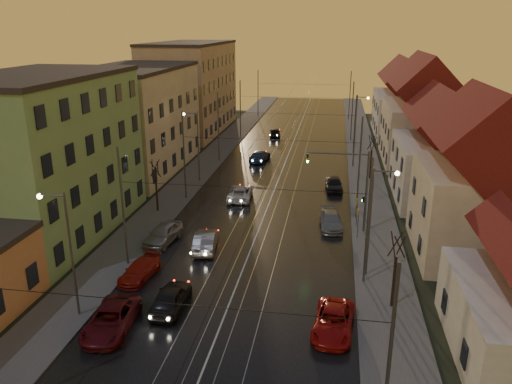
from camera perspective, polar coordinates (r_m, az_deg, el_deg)
The scene contains 45 objects.
ground at distance 28.86m, azimuth -5.14°, elevation -17.53°, with size 160.00×160.00×0.00m, color black.
road at distance 65.08m, azimuth 3.38°, elevation 3.43°, with size 16.00×120.00×0.04m, color black.
sidewalk_left at distance 66.75m, azimuth -5.20°, elevation 3.83°, with size 4.00×120.00×0.15m, color #4C4C4C.
sidewalk_right at distance 64.90m, azimuth 12.21°, elevation 3.05°, with size 4.00×120.00×0.15m, color #4C4C4C.
tram_rail_0 at distance 65.31m, azimuth 1.46°, elevation 3.55°, with size 0.06×120.00×0.03m, color gray.
tram_rail_1 at distance 65.15m, azimuth 2.71°, elevation 3.49°, with size 0.06×120.00×0.03m, color gray.
tram_rail_2 at distance 65.00m, azimuth 4.06°, elevation 3.43°, with size 0.06×120.00×0.03m, color gray.
tram_rail_3 at distance 64.90m, azimuth 5.32°, elevation 3.38°, with size 0.06×120.00×0.03m, color gray.
apartment_left_1 at distance 44.74m, azimuth -23.13°, elevation 3.52°, with size 10.00×18.00×13.00m, color #679860.
apartment_left_2 at distance 62.24m, azimuth -13.50°, elevation 7.90°, with size 10.00×20.00×12.00m, color tan.
apartment_left_3 at distance 84.51m, azimuth -7.36°, elevation 11.64°, with size 10.00×24.00×14.00m, color #947B60.
house_right_1 at distance 40.75m, azimuth 24.17°, elevation 0.47°, with size 8.67×10.20×10.80m.
house_right_2 at distance 53.15m, azimuth 20.69°, elevation 3.94°, with size 9.18×12.24×9.20m.
house_right_3 at distance 67.37m, azimuth 18.44°, elevation 8.08°, with size 9.18×14.28×11.50m.
house_right_4 at distance 85.09m, azimuth 16.58°, elevation 9.75°, with size 9.18×16.32×10.00m.
catenary_pole_r_0 at distance 20.86m, azimuth 14.92°, elevation -18.87°, with size 0.16×0.16×9.00m, color #595B60.
catenary_pole_l_1 at distance 36.96m, azimuth -14.97°, elevation -1.81°, with size 0.16×0.16×9.00m, color #595B60.
catenary_pole_r_1 at distance 34.01m, azimuth 12.67°, elevation -3.42°, with size 0.16×0.16×9.00m, color #595B60.
catenary_pole_l_2 at distance 50.37m, azimuth -8.21°, elevation 4.04°, with size 0.16×0.16×9.00m, color #595B60.
catenary_pole_r_2 at distance 48.25m, azimuth 11.75°, elevation 3.19°, with size 0.16×0.16×9.00m, color #595B60.
catenary_pole_l_3 at distance 64.49m, azimuth -4.32°, elevation 7.36°, with size 0.16×0.16×9.00m, color #595B60.
catenary_pole_r_3 at distance 62.84m, azimuth 11.25°, elevation 6.76°, with size 0.16×0.16×9.00m, color #595B60.
catenary_pole_l_4 at distance 78.93m, azimuth -1.80°, elevation 9.46°, with size 0.16×0.16×9.00m, color #595B60.
catenary_pole_r_4 at distance 77.59m, azimuth 10.93°, elevation 8.98°, with size 0.16×0.16×9.00m, color #595B60.
catenary_pole_l_5 at distance 96.48m, azimuth 0.23°, elevation 11.14°, with size 0.16×0.16×9.00m, color #595B60.
catenary_pole_r_5 at distance 95.39m, azimuth 10.68°, elevation 10.74°, with size 0.16×0.16×9.00m, color #595B60.
street_lamp_0 at distance 31.29m, azimuth -20.96°, elevation -5.46°, with size 1.75×0.32×8.00m.
street_lamp_1 at distance 34.84m, azimuth 13.46°, elevation -2.26°, with size 1.75×0.32×8.00m.
street_lamp_2 at distance 56.01m, azimuth -6.94°, elevation 5.97°, with size 1.75×0.32×8.00m.
street_lamp_3 at distance 69.66m, azimuth 11.52°, elevation 8.20°, with size 1.75×0.32×8.00m.
traffic_light_mast at distance 42.43m, azimuth 11.23°, elevation 1.25°, with size 5.30×0.32×7.20m.
bare_tree_0 at distance 47.80m, azimuth -11.32°, elevation 0.55°, with size 1.09×1.09×5.11m.
bare_tree_1 at distance 32.27m, azimuth 15.56°, elevation -8.85°, with size 1.09×1.09×5.11m.
bare_tree_2 at distance 58.52m, azimuth 13.03°, elevation 3.75°, with size 1.09×1.09×5.11m.
driving_car_0 at distance 32.33m, azimuth -9.71°, elevation -11.81°, with size 1.81×4.50×1.53m, color black.
driving_car_1 at distance 39.83m, azimuth -5.78°, elevation -5.56°, with size 1.60×4.59×1.51m, color gray.
driving_car_2 at distance 50.92m, azimuth -1.81°, elevation -0.09°, with size 2.30×4.99×1.39m, color #BCBCBC.
driving_car_3 at distance 65.32m, azimuth 0.42°, elevation 4.16°, with size 2.01×4.94×1.43m, color #162543.
driving_car_4 at distance 80.08m, azimuth 2.19°, elevation 6.82°, with size 1.64×4.08×1.39m, color black.
parked_left_1 at distance 31.09m, azimuth -16.24°, elevation -13.80°, with size 2.36×5.12×1.42m, color #520E15.
parked_left_2 at distance 36.35m, azimuth -13.15°, elevation -8.71°, with size 1.70×4.19×1.22m, color maroon.
parked_left_3 at distance 41.57m, azimuth -10.58°, elevation -4.69°, with size 1.84×4.58×1.56m, color #96979B.
parked_right_0 at distance 30.15m, azimuth 8.84°, elevation -14.41°, with size 2.23×4.84×1.34m, color #AA1111.
parked_right_1 at distance 44.32m, azimuth 8.58°, elevation -3.25°, with size 1.84×4.53×1.32m, color gray.
parked_right_2 at distance 54.30m, azimuth 8.90°, elevation 0.92°, with size 1.70×4.22×1.44m, color black.
Camera 1 is at (6.09, -22.54, 16.97)m, focal length 35.00 mm.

